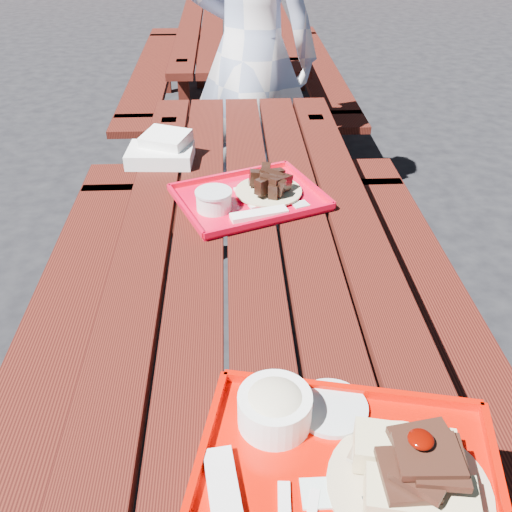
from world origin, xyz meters
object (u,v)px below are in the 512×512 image
at_px(picnic_table_near, 253,302).
at_px(far_tray, 248,197).
at_px(near_tray, 348,458).
at_px(person, 251,54).
at_px(picnic_table_far, 235,50).

relative_size(picnic_table_near, far_tray, 4.72).
bearing_deg(far_tray, picnic_table_near, -88.85).
xyz_separation_m(near_tray, person, (-0.07, 2.17, 0.08)).
relative_size(near_tray, far_tray, 1.11).
bearing_deg(picnic_table_far, near_tray, -87.97).
height_order(picnic_table_near, picnic_table_far, same).
relative_size(near_tray, person, 0.32).
height_order(picnic_table_near, near_tray, near_tray).
bearing_deg(picnic_table_near, person, 87.82).
bearing_deg(near_tray, picnic_table_near, 100.03).
relative_size(picnic_table_far, near_tray, 4.27).
distance_m(near_tray, person, 2.17).
bearing_deg(far_tray, picnic_table_far, 89.89).
height_order(picnic_table_far, person, person).
bearing_deg(person, picnic_table_near, 109.39).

